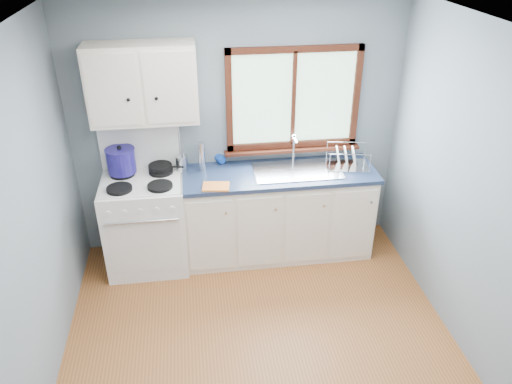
{
  "coord_description": "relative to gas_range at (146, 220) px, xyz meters",
  "views": [
    {
      "loc": [
        -0.46,
        -2.73,
        3.1
      ],
      "look_at": [
        0.05,
        0.9,
        1.05
      ],
      "focal_mm": 35.0,
      "sensor_mm": 36.0,
      "label": 1
    }
  ],
  "objects": [
    {
      "name": "floor",
      "position": [
        0.95,
        -1.47,
        -0.5
      ],
      "size": [
        3.2,
        3.6,
        0.02
      ],
      "primitive_type": "cube",
      "color": "#9B5B2B",
      "rests_on": "ground"
    },
    {
      "name": "ceiling",
      "position": [
        0.95,
        -1.47,
        2.02
      ],
      "size": [
        3.2,
        3.6,
        0.02
      ],
      "primitive_type": "cube",
      "color": "white",
      "rests_on": "wall_back"
    },
    {
      "name": "wall_back",
      "position": [
        0.95,
        0.34,
        0.76
      ],
      "size": [
        3.2,
        0.02,
        2.5
      ],
      "primitive_type": "cube",
      "color": "slate",
      "rests_on": "ground"
    },
    {
      "name": "wall_left",
      "position": [
        -0.66,
        -1.47,
        0.76
      ],
      "size": [
        0.02,
        3.6,
        2.5
      ],
      "primitive_type": "cube",
      "color": "slate",
      "rests_on": "ground"
    },
    {
      "name": "wall_right",
      "position": [
        2.56,
        -1.47,
        0.76
      ],
      "size": [
        0.02,
        3.6,
        2.5
      ],
      "primitive_type": "cube",
      "color": "slate",
      "rests_on": "ground"
    },
    {
      "name": "gas_range",
      "position": [
        0.0,
        0.0,
        0.0
      ],
      "size": [
        0.76,
        0.69,
        1.36
      ],
      "color": "white",
      "rests_on": "floor"
    },
    {
      "name": "base_cabinets",
      "position": [
        1.31,
        0.02,
        -0.08
      ],
      "size": [
        1.85,
        0.6,
        0.88
      ],
      "color": "white",
      "rests_on": "floor"
    },
    {
      "name": "countertop",
      "position": [
        1.31,
        0.02,
        0.41
      ],
      "size": [
        1.89,
        0.64,
        0.04
      ],
      "primitive_type": "cube",
      "color": "#192843",
      "rests_on": "base_cabinets"
    },
    {
      "name": "sink",
      "position": [
        1.49,
        0.02,
        0.37
      ],
      "size": [
        0.84,
        0.46,
        0.44
      ],
      "color": "silver",
      "rests_on": "countertop"
    },
    {
      "name": "window",
      "position": [
        1.48,
        0.3,
        0.98
      ],
      "size": [
        1.36,
        0.1,
        1.03
      ],
      "color": "#9EC6A8",
      "rests_on": "wall_back"
    },
    {
      "name": "upper_cabinets",
      "position": [
        0.1,
        0.15,
        1.31
      ],
      "size": [
        0.95,
        0.35,
        0.7
      ],
      "color": "white",
      "rests_on": "wall_back"
    },
    {
      "name": "skillet",
      "position": [
        0.18,
        0.16,
        0.49
      ],
      "size": [
        0.35,
        0.25,
        0.04
      ],
      "rotation": [
        0.0,
        0.0,
        -0.13
      ],
      "color": "black",
      "rests_on": "gas_range"
    },
    {
      "name": "stockpot",
      "position": [
        -0.18,
        0.15,
        0.59
      ],
      "size": [
        0.36,
        0.36,
        0.27
      ],
      "rotation": [
        0.0,
        0.0,
        -0.43
      ],
      "color": "navy",
      "rests_on": "gas_range"
    },
    {
      "name": "utensil_crock",
      "position": [
        0.38,
        0.19,
        0.51
      ],
      "size": [
        0.16,
        0.16,
        0.38
      ],
      "rotation": [
        0.0,
        0.0,
        -0.37
      ],
      "color": "silver",
      "rests_on": "countertop"
    },
    {
      "name": "thermos",
      "position": [
        0.58,
        0.16,
        0.57
      ],
      "size": [
        0.08,
        0.08,
        0.29
      ],
      "primitive_type": "cylinder",
      "rotation": [
        0.0,
        0.0,
        -0.27
      ],
      "color": "silver",
      "rests_on": "countertop"
    },
    {
      "name": "soap_bottle",
      "position": [
        0.78,
        0.25,
        0.54
      ],
      "size": [
        0.12,
        0.12,
        0.23
      ],
      "primitive_type": "imported",
      "rotation": [
        0.0,
        0.0,
        0.4
      ],
      "color": "#1140A9",
      "rests_on": "countertop"
    },
    {
      "name": "dish_towel",
      "position": [
        0.68,
        -0.21,
        0.44
      ],
      "size": [
        0.26,
        0.21,
        0.02
      ],
      "primitive_type": "cube",
      "rotation": [
        0.0,
        0.0,
        -0.14
      ],
      "color": "orange",
      "rests_on": "countertop"
    },
    {
      "name": "dish_rack",
      "position": [
        1.99,
        0.05,
        0.48
      ],
      "size": [
        0.45,
        0.37,
        0.21
      ],
      "rotation": [
        0.0,
        0.0,
        -0.17
      ],
      "color": "silver",
      "rests_on": "countertop"
    }
  ]
}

